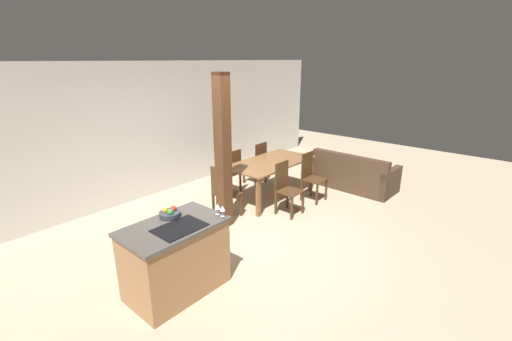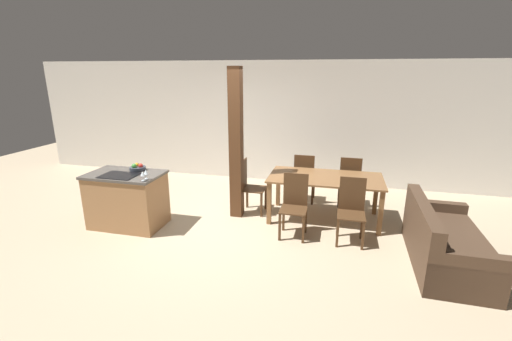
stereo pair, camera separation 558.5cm
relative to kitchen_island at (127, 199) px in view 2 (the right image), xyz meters
name	(u,v)px [view 2 (the right image)]	position (x,y,z in m)	size (l,w,h in m)	color
ground_plane	(218,226)	(1.45, 0.29, -0.45)	(16.00, 16.00, 0.00)	tan
wall_back	(257,122)	(1.45, 3.02, 0.90)	(11.20, 0.08, 2.70)	silver
kitchen_island	(127,199)	(0.00, 0.00, 0.00)	(1.19, 0.74, 0.91)	#9E7047
fruit_bowl	(137,168)	(0.11, 0.21, 0.49)	(0.26, 0.26, 0.11)	#383D47
wine_glass_near	(143,174)	(0.52, -0.29, 0.56)	(0.07, 0.07, 0.14)	silver
wine_glass_middle	(146,172)	(0.52, -0.21, 0.56)	(0.07, 0.07, 0.14)	silver
dining_table	(325,182)	(3.12, 1.03, 0.22)	(1.88, 0.98, 0.76)	brown
dining_chair_near_left	(294,204)	(2.70, 0.32, 0.05)	(0.40, 0.40, 0.97)	#472D19
dining_chair_near_right	(351,210)	(3.54, 0.32, 0.05)	(0.40, 0.40, 0.97)	#472D19
dining_chair_far_left	(304,177)	(2.70, 1.74, 0.05)	(0.40, 0.40, 0.97)	#472D19
dining_chair_far_right	(350,181)	(3.54, 1.74, 0.05)	(0.40, 0.40, 0.97)	#472D19
dining_chair_head_end	(250,185)	(1.80, 1.03, 0.05)	(0.40, 0.40, 0.97)	#472D19
couch	(444,244)	(4.73, -0.06, -0.17)	(0.87, 1.73, 0.82)	#473323
timber_post	(236,145)	(1.62, 0.83, 0.82)	(0.20, 0.20, 2.55)	#4C2D19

